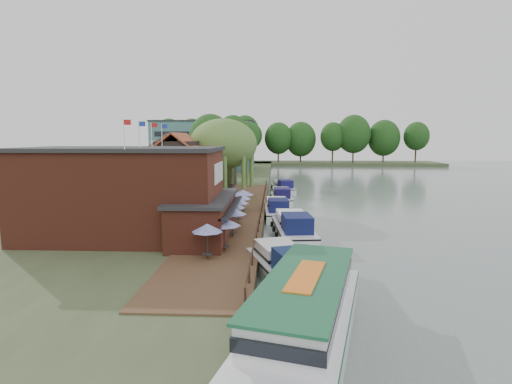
{
  "coord_description": "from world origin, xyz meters",
  "views": [
    {
      "loc": [
        -3.95,
        -31.9,
        8.98
      ],
      "look_at": [
        -6.0,
        12.0,
        3.0
      ],
      "focal_mm": 28.0,
      "sensor_mm": 36.0,
      "label": 1
    }
  ],
  "objects": [
    {
      "name": "ground",
      "position": [
        0.0,
        0.0,
        0.0
      ],
      "size": [
        260.0,
        260.0,
        0.0
      ],
      "primitive_type": "plane",
      "color": "slate",
      "rests_on": "ground"
    },
    {
      "name": "land_bank",
      "position": [
        -30.0,
        35.0,
        0.5
      ],
      "size": [
        50.0,
        140.0,
        1.0
      ],
      "primitive_type": "cube",
      "color": "#384728",
      "rests_on": "ground"
    },
    {
      "name": "quay_deck",
      "position": [
        -8.0,
        10.0,
        1.05
      ],
      "size": [
        6.0,
        50.0,
        0.1
      ],
      "primitive_type": "cube",
      "color": "#47301E",
      "rests_on": "land_bank"
    },
    {
      "name": "quay_rail",
      "position": [
        -5.3,
        10.5,
        1.5
      ],
      "size": [
        0.2,
        49.0,
        1.0
      ],
      "primitive_type": null,
      "color": "black",
      "rests_on": "land_bank"
    },
    {
      "name": "pub",
      "position": [
        -14.0,
        -1.0,
        4.65
      ],
      "size": [
        20.0,
        11.0,
        7.3
      ],
      "primitive_type": null,
      "color": "maroon",
      "rests_on": "land_bank"
    },
    {
      "name": "hotel_block",
      "position": [
        -22.0,
        70.0,
        7.15
      ],
      "size": [
        25.4,
        12.4,
        12.3
      ],
      "primitive_type": null,
      "color": "#38666B",
      "rests_on": "land_bank"
    },
    {
      "name": "cottage_a",
      "position": [
        -15.0,
        14.0,
        5.25
      ],
      "size": [
        8.6,
        7.6,
        8.5
      ],
      "primitive_type": null,
      "color": "black",
      "rests_on": "land_bank"
    },
    {
      "name": "cottage_b",
      "position": [
        -18.0,
        24.0,
        5.25
      ],
      "size": [
        9.6,
        8.6,
        8.5
      ],
      "primitive_type": null,
      "color": "beige",
      "rests_on": "land_bank"
    },
    {
      "name": "cottage_c",
      "position": [
        -14.0,
        33.0,
        5.25
      ],
      "size": [
        7.6,
        7.6,
        8.5
      ],
      "primitive_type": null,
      "color": "black",
      "rests_on": "land_bank"
    },
    {
      "name": "willow",
      "position": [
        -10.5,
        19.0,
        6.21
      ],
      "size": [
        8.6,
        8.6,
        10.43
      ],
      "primitive_type": null,
      "color": "#476B2D",
      "rests_on": "land_bank"
    },
    {
      "name": "umbrella_0",
      "position": [
        -8.29,
        -6.81,
        2.29
      ],
      "size": [
        2.03,
        2.03,
        2.38
      ],
      "primitive_type": null,
      "color": "navy",
      "rests_on": "quay_deck"
    },
    {
      "name": "umbrella_1",
      "position": [
        -7.42,
        -4.93,
        2.29
      ],
      "size": [
        2.33,
        2.33,
        2.38
      ],
      "primitive_type": null,
      "color": "navy",
      "rests_on": "quay_deck"
    },
    {
      "name": "umbrella_2",
      "position": [
        -7.29,
        -0.7,
        2.29
      ],
      "size": [
        2.31,
        2.31,
        2.38
      ],
      "primitive_type": null,
      "color": "#1A1C94",
      "rests_on": "quay_deck"
    },
    {
      "name": "umbrella_3",
      "position": [
        -7.54,
        2.18,
        2.29
      ],
      "size": [
        2.2,
        2.2,
        2.38
      ],
      "primitive_type": null,
      "color": "navy",
      "rests_on": "quay_deck"
    },
    {
      "name": "umbrella_4",
      "position": [
        -7.34,
        4.54,
        2.29
      ],
      "size": [
        2.07,
        2.07,
        2.38
      ],
      "primitive_type": null,
      "color": "#1B2598",
      "rests_on": "quay_deck"
    },
    {
      "name": "umbrella_5",
      "position": [
        -7.38,
        7.36,
        2.29
      ],
      "size": [
        2.23,
        2.23,
        2.38
      ],
      "primitive_type": null,
      "color": "#1B2997",
      "rests_on": "quay_deck"
    },
    {
      "name": "umbrella_6",
      "position": [
        -7.3,
        10.25,
        2.29
      ],
      "size": [
        2.36,
        2.36,
        2.38
      ],
      "primitive_type": null,
      "color": "navy",
      "rests_on": "quay_deck"
    },
    {
      "name": "cruiser_0",
      "position": [
        -3.21,
        -7.7,
        1.22
      ],
      "size": [
        6.35,
        10.55,
        2.44
      ],
      "primitive_type": null,
      "rotation": [
        0.0,
        0.0,
        0.33
      ],
      "color": "silver",
      "rests_on": "ground"
    },
    {
      "name": "cruiser_1",
      "position": [
        -2.24,
        3.13,
        1.28
      ],
      "size": [
        4.44,
        10.74,
        2.55
      ],
      "primitive_type": null,
      "rotation": [
        0.0,
        0.0,
        0.1
      ],
      "color": "white",
      "rests_on": "ground"
    },
    {
      "name": "cruiser_2",
      "position": [
        -3.62,
        12.84,
        1.17
      ],
      "size": [
        3.64,
        9.86,
        2.34
      ],
      "primitive_type": null,
      "rotation": [
        0.0,
        0.0,
        0.05
      ],
      "color": "white",
      "rests_on": "ground"
    },
    {
      "name": "cruiser_3",
      "position": [
        -2.98,
        23.08,
        1.14
      ],
      "size": [
        3.44,
        9.56,
        2.27
      ],
      "primitive_type": null,
      "rotation": [
        0.0,
        0.0,
        0.04
      ],
      "color": "silver",
      "rests_on": "ground"
    },
    {
      "name": "cruiser_4",
      "position": [
        -2.53,
        33.76,
        1.12
      ],
      "size": [
        4.74,
        9.72,
        2.24
      ],
      "primitive_type": null,
      "rotation": [
        0.0,
        0.0,
        0.19
      ],
      "color": "silver",
      "rests_on": "ground"
    },
    {
      "name": "tour_boat",
      "position": [
        -2.74,
        -15.84,
        1.55
      ],
      "size": [
        7.52,
        14.78,
        3.11
      ],
      "primitive_type": null,
      "rotation": [
        0.0,
        0.0,
        -0.26
      ],
      "color": "silver",
      "rests_on": "ground"
    },
    {
      "name": "swan",
      "position": [
        -1.27,
        -9.7,
        0.22
      ],
      "size": [
        0.44,
        0.44,
        0.44
      ],
      "primitive_type": "sphere",
      "color": "white",
      "rests_on": "ground"
    },
    {
      "name": "bank_tree_0",
      "position": [
        -16.02,
        43.27,
        7.23
      ],
      "size": [
        8.15,
        8.15,
        12.45
      ],
      "primitive_type": null,
      "color": "#143811",
      "rests_on": "land_bank"
    },
    {
      "name": "bank_tree_1",
      "position": [
        -12.41,
        49.22,
        7.28
      ],
      "size": [
        6.5,
        6.5,
        12.55
      ],
      "primitive_type": null,
      "color": "#143811",
      "rests_on": "land_bank"
    },
    {
      "name": "bank_tree_2",
      "position": [
        -10.44,
        57.63,
        6.87
      ],
      "size": [
        6.23,
        6.23,
        11.73
      ],
      "primitive_type": null,
      "color": "#143811",
      "rests_on": "land_bank"
    },
    {
      "name": "bank_tree_3",
      "position": [
        -15.67,
        79.54,
        6.2
      ],
      "size": [
        6.33,
        6.33,
        10.4
      ],
      "primitive_type": null,
      "color": "#143811",
      "rests_on": "land_bank"
    },
    {
      "name": "bank_tree_4",
      "position": [
        -17.82,
        86.26,
        7.07
      ],
      "size": [
        6.99,
        6.99,
        12.14
      ],
      "primitive_type": null,
      "color": "#143811",
      "rests_on": "land_bank"
    },
    {
      "name": "bank_tree_5",
      "position": [
        -11.33,
        95.05,
        7.31
      ],
      "size": [
        6.85,
        6.85,
        12.62
      ],
      "primitive_type": null,
      "color": "#143811",
      "rests_on": "land_bank"
    }
  ]
}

